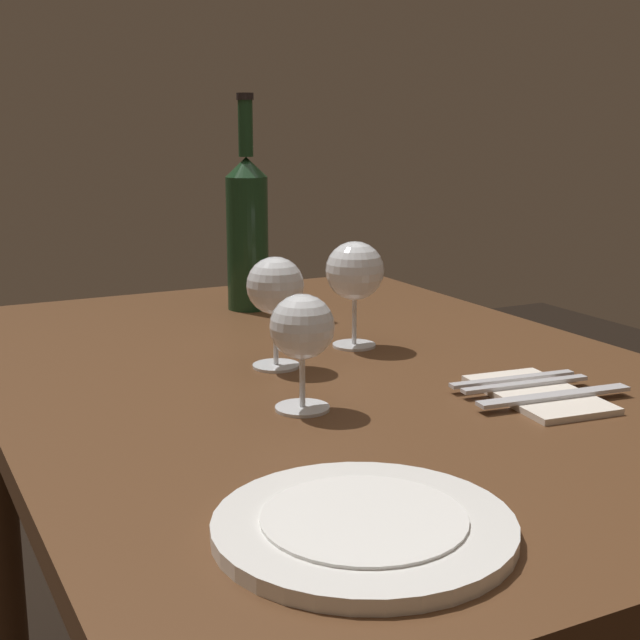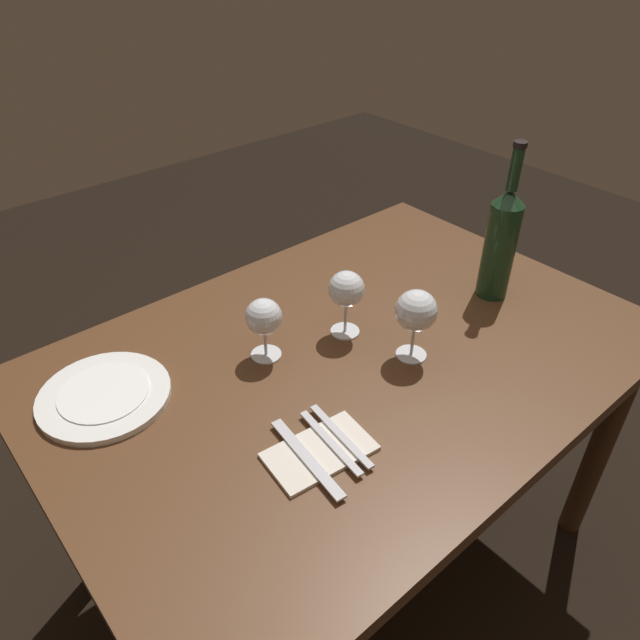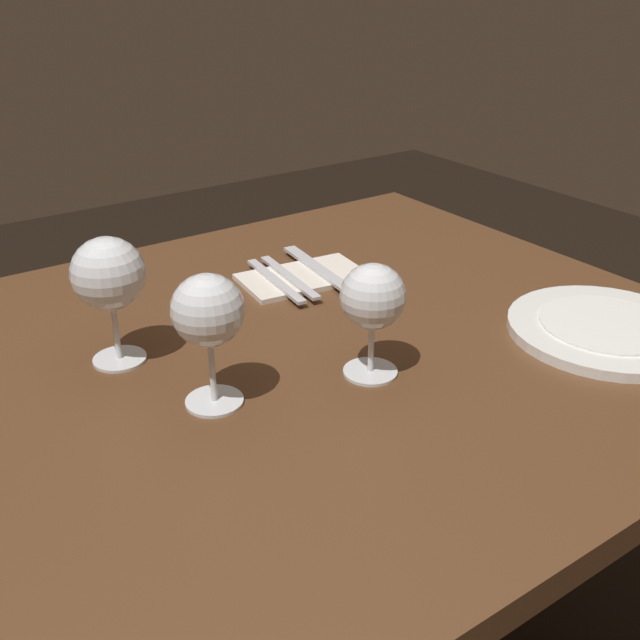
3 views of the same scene
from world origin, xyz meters
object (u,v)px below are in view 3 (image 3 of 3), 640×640
(wine_glass_centre, at_px, (373,300))
(wine_glass_right, at_px, (208,313))
(fork_outer, at_px, (275,281))
(table_knife, at_px, (319,269))
(wine_glass_left, at_px, (108,276))
(folded_napkin, at_px, (303,277))
(fork_inner, at_px, (289,277))
(dinner_plate, at_px, (606,329))

(wine_glass_centre, bearing_deg, wine_glass_right, 165.20)
(fork_outer, distance_m, table_knife, 0.08)
(wine_glass_left, relative_size, folded_napkin, 0.80)
(wine_glass_left, height_order, table_knife, wine_glass_left)
(wine_glass_right, relative_size, fork_inner, 0.86)
(fork_outer, bearing_deg, wine_glass_centre, -98.19)
(wine_glass_right, bearing_deg, fork_inner, 43.06)
(wine_glass_left, height_order, folded_napkin, wine_glass_left)
(fork_inner, relative_size, table_knife, 0.86)
(folded_napkin, distance_m, table_knife, 0.03)
(wine_glass_centre, height_order, dinner_plate, wine_glass_centre)
(wine_glass_left, height_order, wine_glass_centre, wine_glass_left)
(folded_napkin, bearing_deg, wine_glass_left, -166.18)
(dinner_plate, distance_m, fork_outer, 0.47)
(folded_napkin, bearing_deg, fork_outer, 180.00)
(fork_inner, xyz_separation_m, fork_outer, (-0.02, 0.00, 0.00))
(wine_glass_left, bearing_deg, fork_outer, 16.19)
(wine_glass_centre, relative_size, fork_inner, 0.78)
(folded_napkin, xyz_separation_m, table_knife, (0.03, 0.00, 0.01))
(fork_outer, bearing_deg, folded_napkin, 0.00)
(wine_glass_centre, bearing_deg, fork_inner, 76.93)
(wine_glass_right, bearing_deg, dinner_plate, -16.25)
(wine_glass_right, xyz_separation_m, dinner_plate, (0.51, -0.15, -0.10))
(wine_glass_right, height_order, table_knife, wine_glass_right)
(folded_napkin, xyz_separation_m, fork_inner, (-0.02, 0.00, 0.01))
(folded_napkin, bearing_deg, dinner_plate, -58.97)
(fork_inner, bearing_deg, table_knife, 0.00)
(fork_outer, bearing_deg, wine_glass_right, -133.93)
(wine_glass_left, bearing_deg, table_knife, 12.70)
(fork_inner, bearing_deg, wine_glass_left, -165.09)
(wine_glass_centre, distance_m, dinner_plate, 0.35)
(wine_glass_left, relative_size, wine_glass_right, 1.03)
(wine_glass_right, xyz_separation_m, folded_napkin, (0.28, 0.23, -0.11))
(wine_glass_right, height_order, fork_outer, wine_glass_right)
(wine_glass_right, xyz_separation_m, fork_inner, (0.25, 0.23, -0.10))
(wine_glass_left, xyz_separation_m, dinner_plate, (0.56, -0.30, -0.11))
(fork_outer, bearing_deg, table_knife, 0.00)
(dinner_plate, bearing_deg, wine_glass_right, 163.75)
(table_knife, bearing_deg, folded_napkin, 180.00)
(dinner_plate, bearing_deg, wine_glass_left, 151.60)
(wine_glass_centre, xyz_separation_m, fork_inner, (0.07, 0.28, -0.09))
(wine_glass_left, xyz_separation_m, wine_glass_right, (0.05, -0.15, -0.00))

